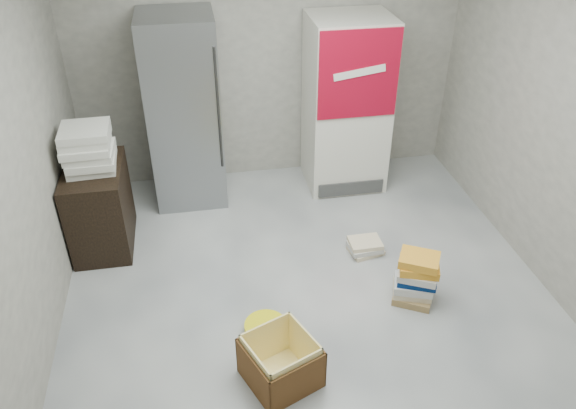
% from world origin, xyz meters
% --- Properties ---
extents(ground, '(5.00, 5.00, 0.00)m').
position_xyz_m(ground, '(0.00, 0.00, 0.00)').
color(ground, silver).
rests_on(ground, ground).
extents(room_shell, '(4.04, 5.04, 2.82)m').
position_xyz_m(room_shell, '(0.00, 0.00, 1.80)').
color(room_shell, '#A7A297').
rests_on(room_shell, ground).
extents(steel_fridge, '(0.70, 0.72, 1.90)m').
position_xyz_m(steel_fridge, '(-0.90, 2.13, 0.95)').
color(steel_fridge, '#989A9F').
rests_on(steel_fridge, ground).
extents(coke_cooler, '(0.80, 0.73, 1.80)m').
position_xyz_m(coke_cooler, '(0.75, 2.12, 0.90)').
color(coke_cooler, silver).
rests_on(coke_cooler, ground).
extents(wood_shelf, '(0.50, 0.80, 0.80)m').
position_xyz_m(wood_shelf, '(-1.73, 1.40, 0.40)').
color(wood_shelf, black).
rests_on(wood_shelf, ground).
extents(supply_box_stack, '(0.43, 0.44, 0.39)m').
position_xyz_m(supply_box_stack, '(-1.72, 1.40, 0.99)').
color(supply_box_stack, white).
rests_on(supply_box_stack, wood_shelf).
extents(phonebook_stack_main, '(0.40, 0.37, 0.45)m').
position_xyz_m(phonebook_stack_main, '(0.83, 0.14, 0.23)').
color(phonebook_stack_main, olive).
rests_on(phonebook_stack_main, ground).
extents(phonebook_stack_side, '(0.33, 0.28, 0.13)m').
position_xyz_m(phonebook_stack_side, '(0.62, 0.82, 0.07)').
color(phonebook_stack_side, beige).
rests_on(phonebook_stack_side, ground).
extents(cardboard_box, '(0.60, 0.60, 0.37)m').
position_xyz_m(cardboard_box, '(-0.38, -0.47, 0.15)').
color(cardboard_box, yellow).
rests_on(cardboard_box, ground).
extents(bucket_lid, '(0.34, 0.34, 0.09)m').
position_xyz_m(bucket_lid, '(-0.42, -0.01, 0.04)').
color(bucket_lid, yellow).
rests_on(bucket_lid, ground).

